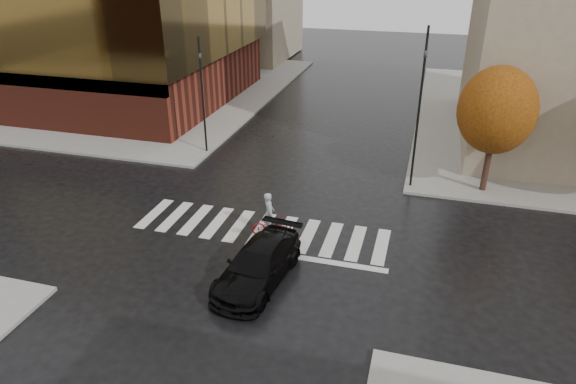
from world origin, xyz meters
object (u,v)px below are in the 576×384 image
fire_hydrant (174,134)px  traffic_light_nw (202,89)px  sedan (258,265)px  traffic_light_ne (420,97)px  cyclist (271,220)px

fire_hydrant → traffic_light_nw: bearing=-23.4°
traffic_light_nw → fire_hydrant: 4.70m
sedan → traffic_light_ne: traffic_light_ne is taller
fire_hydrant → sedan: bearing=-51.8°
sedan → cyclist: (-0.62, 3.55, -0.05)m
sedan → cyclist: cyclist is taller
traffic_light_nw → traffic_light_ne: size_ratio=0.84×
sedan → traffic_light_nw: (-7.47, 11.86, 3.33)m
cyclist → traffic_light_nw: traffic_light_nw is taller
traffic_light_ne → sedan: bearing=67.4°
cyclist → traffic_light_nw: 11.29m
traffic_light_ne → fire_hydrant: (-15.43, 2.87, -4.44)m
cyclist → fire_hydrant: 13.59m
traffic_light_nw → traffic_light_ne: 12.74m
fire_hydrant → traffic_light_ne: bearing=-10.5°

